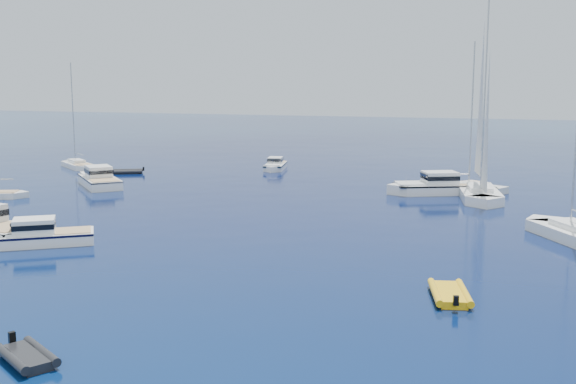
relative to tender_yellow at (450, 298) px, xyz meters
name	(u,v)px	position (x,y,z in m)	size (l,w,h in m)	color
ground	(79,349)	(-12.66, -11.93, 0.00)	(400.00, 400.00, 0.00)	#082851
motor_cruiser_left	(33,245)	(-26.93, 1.35, 0.00)	(2.62, 8.57, 2.25)	white
motor_cruiser_far_l	(99,186)	(-39.38, 24.83, 0.00)	(3.11, 10.17, 2.67)	white
motor_cruiser_distant	(437,194)	(-5.79, 32.41, 0.00)	(3.18, 10.39, 2.73)	silver
motor_cruiser_horizon	(275,169)	(-27.64, 44.33, 0.00)	(2.26, 7.38, 1.94)	white
sailboat_centre	(458,193)	(-4.00, 33.46, 0.00)	(2.64, 10.14, 14.90)	silver
sailboat_sails_r	(478,198)	(-1.86, 31.32, 0.00)	(3.34, 12.84, 18.87)	white
sailboat_far_l	(78,168)	(-51.58, 36.73, 0.00)	(2.41, 9.27, 13.63)	white
tender_yellow	(450,298)	(0.00, 0.00, 0.00)	(2.12, 3.91, 0.95)	#E7AE0D
tender_grey_near	(27,362)	(-13.66, -13.67, 0.00)	(1.76, 3.12, 0.95)	black
tender_grey_far	(126,173)	(-42.55, 34.17, 0.00)	(2.21, 4.11, 0.95)	black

